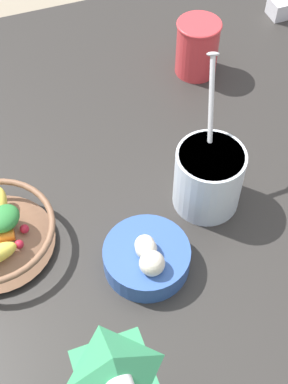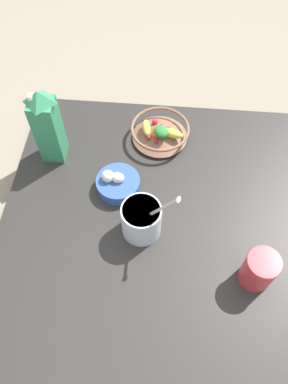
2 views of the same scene
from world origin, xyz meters
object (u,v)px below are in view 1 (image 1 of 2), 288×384
at_px(yogurt_tub, 209,176).
at_px(spice_jar, 280,9).
at_px(drinking_cup, 197,47).
at_px(garlic_bowl, 147,257).

distance_m(yogurt_tub, spice_jar, 0.56).
height_order(yogurt_tub, spice_jar, yogurt_tub).
xyz_separation_m(yogurt_tub, drinking_cup, (0.12, 0.31, -0.00)).
bearing_deg(garlic_bowl, spice_jar, 44.81).
xyz_separation_m(yogurt_tub, garlic_bowl, (-0.14, -0.08, -0.04)).
bearing_deg(spice_jar, garlic_bowl, -135.19).
bearing_deg(spice_jar, yogurt_tub, -131.55).
xyz_separation_m(spice_jar, garlic_bowl, (-0.50, -0.50, 0.01)).
height_order(spice_jar, garlic_bowl, garlic_bowl).
xyz_separation_m(drinking_cup, garlic_bowl, (-0.25, -0.39, -0.04)).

